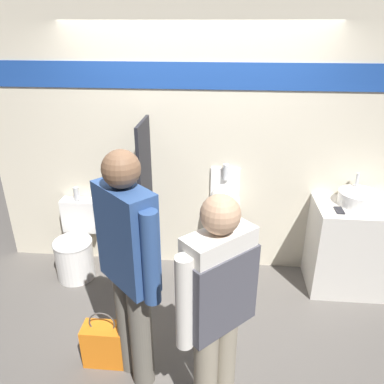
{
  "coord_description": "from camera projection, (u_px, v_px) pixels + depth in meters",
  "views": [
    {
      "loc": [
        0.28,
        -2.96,
        2.48
      ],
      "look_at": [
        0.0,
        0.17,
        1.05
      ],
      "focal_mm": 35.0,
      "sensor_mm": 36.0,
      "label": 1
    }
  ],
  "objects": [
    {
      "name": "ground_plane",
      "position": [
        190.0,
        295.0,
        3.73
      ],
      "size": [
        16.0,
        16.0,
        0.0
      ],
      "primitive_type": "plane",
      "color": "#5B5651"
    },
    {
      "name": "display_wall",
      "position": [
        196.0,
        146.0,
        3.71
      ],
      "size": [
        4.21,
        0.07,
        2.7
      ],
      "color": "beige",
      "rests_on": "ground_plane"
    },
    {
      "name": "sink_counter",
      "position": [
        356.0,
        248.0,
        3.68
      ],
      "size": [
        0.88,
        0.54,
        0.91
      ],
      "color": "silver",
      "rests_on": "ground_plane"
    },
    {
      "name": "sink_basin",
      "position": [
        359.0,
        198.0,
        3.52
      ],
      "size": [
        0.38,
        0.38,
        0.26
      ],
      "color": "white",
      "rests_on": "sink_counter"
    },
    {
      "name": "cell_phone",
      "position": [
        339.0,
        210.0,
        3.42
      ],
      "size": [
        0.07,
        0.14,
        0.01
      ],
      "color": "#232328",
      "rests_on": "sink_counter"
    },
    {
      "name": "divider_near_counter",
      "position": [
        147.0,
        204.0,
        3.71
      ],
      "size": [
        0.03,
        0.51,
        1.67
      ],
      "color": "black",
      "rests_on": "ground_plane"
    },
    {
      "name": "urinal_near_counter",
      "position": [
        224.0,
        204.0,
        3.75
      ],
      "size": [
        0.31,
        0.31,
        1.2
      ],
      "color": "silver",
      "rests_on": "ground_plane"
    },
    {
      "name": "toilet",
      "position": [
        76.0,
        247.0,
        3.94
      ],
      "size": [
        0.4,
        0.57,
        0.92
      ],
      "color": "white",
      "rests_on": "ground_plane"
    },
    {
      "name": "person_in_vest",
      "position": [
        217.0,
        303.0,
        2.2
      ],
      "size": [
        0.47,
        0.46,
        1.67
      ],
      "rotation": [
        0.0,
        0.0,
        0.76
      ],
      "color": "gray",
      "rests_on": "ground_plane"
    },
    {
      "name": "person_with_lanyard",
      "position": [
        129.0,
        266.0,
        2.5
      ],
      "size": [
        0.49,
        0.47,
        1.81
      ],
      "rotation": [
        0.0,
        0.0,
        2.38
      ],
      "color": "#666056",
      "rests_on": "ground_plane"
    },
    {
      "name": "shopping_bag",
      "position": [
        105.0,
        344.0,
        2.93
      ],
      "size": [
        0.32,
        0.18,
        0.49
      ],
      "color": "orange",
      "rests_on": "ground_plane"
    }
  ]
}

